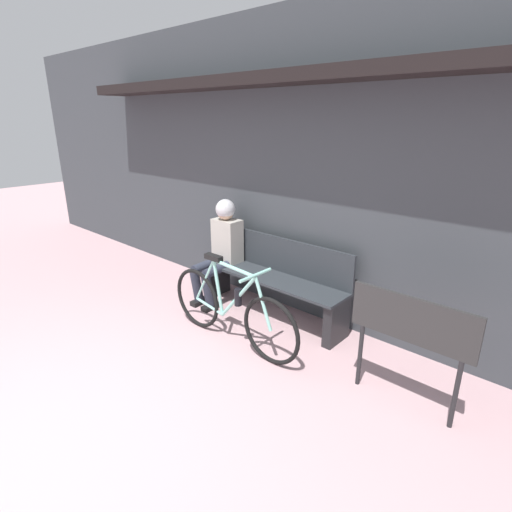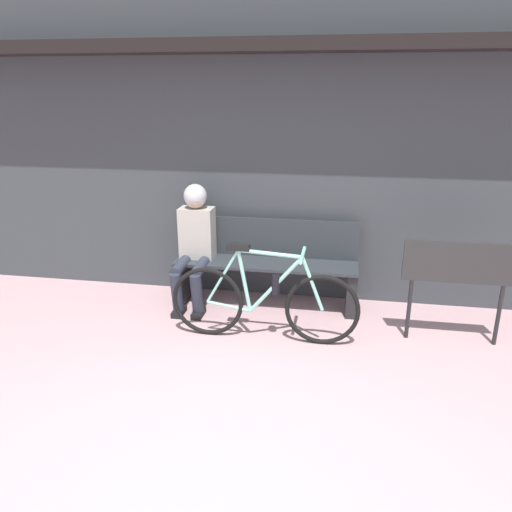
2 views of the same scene
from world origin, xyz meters
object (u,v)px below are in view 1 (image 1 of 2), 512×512
(park_bench_near, at_px, (273,279))
(bicycle, at_px, (231,310))
(person_seated, at_px, (221,244))
(signboard, at_px, (411,327))

(park_bench_near, relative_size, bicycle, 1.10)
(person_seated, relative_size, signboard, 1.33)
(park_bench_near, xyz_separation_m, bicycle, (0.10, -0.76, -0.06))
(bicycle, height_order, signboard, signboard)
(park_bench_near, distance_m, bicycle, 0.77)
(signboard, bearing_deg, person_seated, 170.76)
(park_bench_near, bearing_deg, signboard, -16.43)
(park_bench_near, relative_size, signboard, 1.97)
(signboard, bearing_deg, bicycle, -171.23)
(bicycle, bearing_deg, signboard, 8.77)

